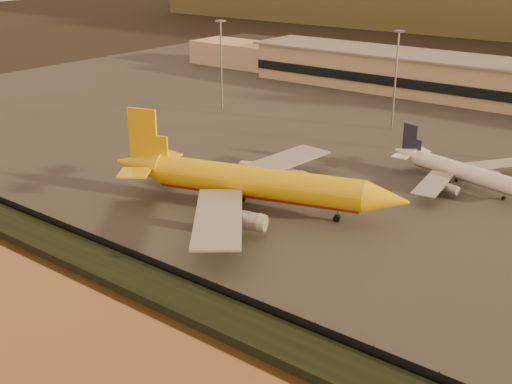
# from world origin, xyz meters

# --- Properties ---
(ground) EXTENTS (900.00, 900.00, 0.00)m
(ground) POSITION_xyz_m (0.00, 0.00, 0.00)
(ground) COLOR black
(ground) RESTS_ON ground
(embankment) EXTENTS (320.00, 7.00, 1.40)m
(embankment) POSITION_xyz_m (0.00, -17.00, 0.70)
(embankment) COLOR black
(embankment) RESTS_ON ground
(tarmac) EXTENTS (320.00, 220.00, 0.20)m
(tarmac) POSITION_xyz_m (0.00, 95.00, 0.10)
(tarmac) COLOR #2D2D2D
(tarmac) RESTS_ON ground
(perimeter_fence) EXTENTS (300.00, 0.05, 2.20)m
(perimeter_fence) POSITION_xyz_m (0.00, -13.00, 1.30)
(perimeter_fence) COLOR black
(perimeter_fence) RESTS_ON tarmac
(terminal_building) EXTENTS (202.00, 25.00, 12.60)m
(terminal_building) POSITION_xyz_m (-14.52, 125.55, 6.25)
(terminal_building) COLOR #C3B487
(terminal_building) RESTS_ON tarmac
(apron_light_masts) EXTENTS (152.20, 12.20, 25.40)m
(apron_light_masts) POSITION_xyz_m (15.00, 75.00, 15.70)
(apron_light_masts) COLOR slate
(apron_light_masts) RESTS_ON tarmac
(dhl_cargo_jet) EXTENTS (55.69, 53.23, 16.93)m
(dhl_cargo_jet) POSITION_xyz_m (-5.66, 15.00, 5.26)
(dhl_cargo_jet) COLOR #E5B50C
(dhl_cargo_jet) RESTS_ON tarmac
(white_narrowbody_jet) EXTENTS (34.05, 32.60, 9.89)m
(white_narrowbody_jet) POSITION_xyz_m (20.18, 50.17, 3.15)
(white_narrowbody_jet) COLOR white
(white_narrowbody_jet) RESTS_ON tarmac
(gse_vehicle_yellow) EXTENTS (4.05, 2.32, 1.72)m
(gse_vehicle_yellow) POSITION_xyz_m (6.25, 26.54, 1.06)
(gse_vehicle_yellow) COLOR #E5B50C
(gse_vehicle_yellow) RESTS_ON tarmac
(gse_vehicle_white) EXTENTS (4.19, 3.16, 1.72)m
(gse_vehicle_white) POSITION_xyz_m (-19.61, 31.51, 1.06)
(gse_vehicle_white) COLOR white
(gse_vehicle_white) RESTS_ON tarmac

